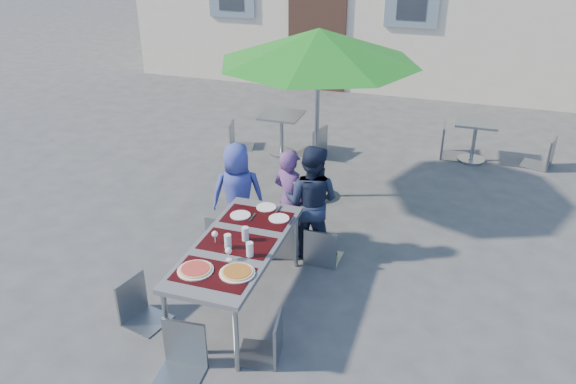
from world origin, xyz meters
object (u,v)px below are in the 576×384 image
(child_0, at_px, (238,194))
(bg_chair_l_1, at_px, (452,122))
(cafe_table_0, at_px, (282,128))
(bg_chair_l_0, at_px, (237,120))
(chair_4, at_px, (268,313))
(pizza_near_left, at_px, (195,270))
(child_1, at_px, (290,201))
(chair_2, at_px, (323,225))
(chair_5, at_px, (178,324))
(chair_3, at_px, (135,277))
(bg_chair_r_1, at_px, (549,135))
(bg_chair_r_0, at_px, (315,124))
(child_2, at_px, (311,202))
(pizza_near_right, at_px, (237,272))
(cafe_table_1, at_px, (475,135))
(chair_1, at_px, (280,216))
(dining_table, at_px, (237,248))
(chair_0, at_px, (226,210))
(patio_umbrella, at_px, (319,47))

(child_0, bearing_deg, bg_chair_l_1, -144.42)
(cafe_table_0, bearing_deg, bg_chair_l_0, 177.24)
(chair_4, xyz_separation_m, bg_chair_l_0, (-2.26, 4.65, -0.01))
(child_0, height_order, bg_chair_l_0, child_0)
(pizza_near_left, distance_m, child_0, 1.78)
(child_1, relative_size, chair_2, 1.47)
(chair_2, xyz_separation_m, chair_5, (-0.72, -2.06, 0.03))
(chair_3, bearing_deg, bg_chair_r_1, 52.21)
(bg_chair_r_0, bearing_deg, child_1, -80.09)
(child_2, height_order, chair_4, child_2)
(pizza_near_right, height_order, cafe_table_1, pizza_near_right)
(chair_1, bearing_deg, bg_chair_l_0, 121.18)
(dining_table, height_order, chair_0, chair_0)
(dining_table, relative_size, patio_umbrella, 0.70)
(chair_4, height_order, bg_chair_r_0, bg_chair_r_0)
(chair_0, distance_m, chair_3, 1.43)
(bg_chair_l_1, bearing_deg, chair_5, -108.05)
(chair_4, height_order, cafe_table_0, chair_4)
(bg_chair_r_0, bearing_deg, bg_chair_l_0, -177.16)
(child_1, relative_size, patio_umbrella, 0.49)
(chair_5, distance_m, bg_chair_l_1, 6.11)
(child_1, relative_size, chair_1, 1.42)
(chair_5, xyz_separation_m, cafe_table_0, (-0.78, 5.03, -0.08))
(pizza_near_right, height_order, bg_chair_r_0, bg_chair_r_0)
(dining_table, relative_size, cafe_table_1, 2.68)
(chair_1, bearing_deg, child_0, 165.38)
(chair_2, bearing_deg, chair_4, -92.24)
(child_2, relative_size, chair_4, 1.62)
(pizza_near_left, relative_size, chair_2, 0.38)
(chair_0, bearing_deg, pizza_near_right, -61.92)
(bg_chair_l_0, bearing_deg, cafe_table_0, -2.76)
(patio_umbrella, bearing_deg, cafe_table_1, 44.31)
(patio_umbrella, xyz_separation_m, bg_chair_l_1, (1.70, 2.12, -1.53))
(patio_umbrella, bearing_deg, child_0, -111.18)
(chair_5, xyz_separation_m, bg_chair_l_1, (1.89, 5.80, 0.07))
(child_1, bearing_deg, chair_3, 84.40)
(cafe_table_0, bearing_deg, child_0, -81.80)
(chair_2, distance_m, bg_chair_l_0, 3.80)
(chair_5, distance_m, cafe_table_0, 5.09)
(chair_0, bearing_deg, chair_5, -78.29)
(chair_0, bearing_deg, patio_umbrella, 71.90)
(pizza_near_left, bearing_deg, bg_chair_l_1, 69.92)
(bg_chair_l_0, bearing_deg, chair_4, -64.05)
(child_2, height_order, bg_chair_r_1, child_2)
(chair_1, bearing_deg, bg_chair_r_0, 98.23)
(cafe_table_0, distance_m, bg_chair_r_0, 0.57)
(child_0, xyz_separation_m, chair_0, (-0.02, -0.32, -0.05))
(child_1, xyz_separation_m, patio_umbrella, (-0.08, 1.43, 1.49))
(chair_1, height_order, bg_chair_r_0, bg_chair_r_0)
(bg_chair_r_0, bearing_deg, chair_0, -92.85)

